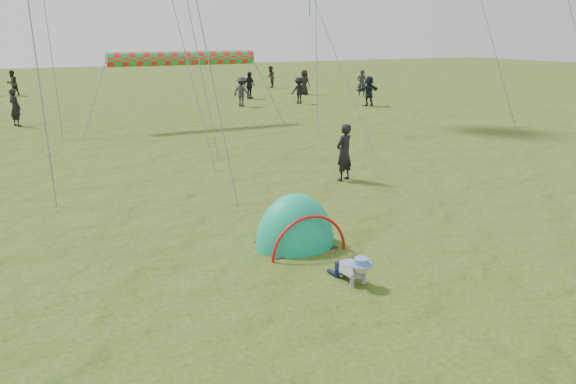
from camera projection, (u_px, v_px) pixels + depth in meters
name	position (u px, v px, depth m)	size (l,w,h in m)	color
ground	(392.00, 270.00, 10.22)	(140.00, 140.00, 0.00)	#21470B
crawling_toddler	(353.00, 268.00, 9.64)	(0.49, 0.70, 0.54)	black
popup_tent	(295.00, 245.00, 11.44)	(1.67, 1.38, 2.16)	#00786A
standing_adult	(344.00, 152.00, 16.25)	(0.61, 0.40, 1.66)	black
crowd_person_0	(15.00, 107.00, 25.84)	(0.63, 0.41, 1.72)	black
crowd_person_1	(12.00, 83.00, 38.53)	(0.83, 0.65, 1.71)	black
crowd_person_3	(299.00, 91.00, 34.13)	(1.02, 0.59, 1.59)	black
crowd_person_4	(304.00, 82.00, 39.21)	(0.83, 0.54, 1.70)	black
crowd_person_9	(242.00, 92.00, 32.82)	(1.11, 0.64, 1.72)	#292830
crowd_person_11	(369.00, 91.00, 33.03)	(1.62, 0.51, 1.74)	black
crowd_person_12	(362.00, 83.00, 38.18)	(0.64, 0.42, 1.77)	#222228
crowd_person_13	(270.00, 77.00, 44.14)	(0.81, 0.63, 1.68)	#30251F
crowd_person_14	(249.00, 85.00, 36.59)	(1.03, 0.43, 1.75)	black
rainbow_tube_kite	(183.00, 58.00, 25.42)	(0.64, 0.64, 6.75)	red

